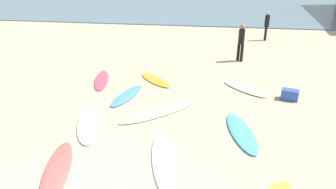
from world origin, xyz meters
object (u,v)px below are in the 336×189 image
at_px(surfboard_3, 155,80).
at_px(surfboard_5, 244,88).
at_px(surfboard_2, 89,124).
at_px(beachgoer_near, 267,24).
at_px(surfboard_7, 158,112).
at_px(beachgoer_mid, 241,41).
at_px(surfboard_1, 57,170).
at_px(beach_cooler, 290,95).
at_px(surfboard_8, 127,95).
at_px(surfboard_9, 102,80).
at_px(surfboard_10, 164,160).
at_px(surfboard_0, 241,132).

height_order(surfboard_3, surfboard_5, surfboard_5).
bearing_deg(surfboard_2, beachgoer_near, -139.00).
bearing_deg(surfboard_7, beachgoer_mid, -67.54).
height_order(surfboard_2, beachgoer_mid, beachgoer_mid).
distance_m(surfboard_1, surfboard_3, 5.84).
bearing_deg(beach_cooler, beachgoer_mid, 107.78).
distance_m(surfboard_7, surfboard_8, 1.68).
bearing_deg(surfboard_9, surfboard_2, 88.86).
distance_m(surfboard_9, beach_cooler, 6.76).
xyz_separation_m(surfboard_5, surfboard_9, (-5.35, -0.03, -0.01)).
relative_size(surfboard_1, surfboard_7, 0.87).
relative_size(surfboard_10, beachgoer_mid, 1.35).
distance_m(surfboard_1, surfboard_7, 3.36).
bearing_deg(beachgoer_mid, surfboard_2, -79.63).
distance_m(surfboard_1, beach_cooler, 7.28).
bearing_deg(beach_cooler, surfboard_10, -129.50).
bearing_deg(beachgoer_near, surfboard_3, 161.97).
bearing_deg(beachgoer_mid, surfboard_10, -61.95).
xyz_separation_m(surfboard_2, beachgoer_mid, (4.28, 7.21, 0.92)).
xyz_separation_m(surfboard_3, beachgoer_near, (5.04, 8.50, 0.93)).
bearing_deg(surfboard_8, surfboard_3, 80.24).
height_order(surfboard_0, surfboard_1, surfboard_0).
bearing_deg(surfboard_0, surfboard_3, -61.84).
xyz_separation_m(surfboard_2, surfboard_8, (0.40, 2.12, 0.00)).
height_order(surfboard_8, surfboard_9, surfboard_8).
bearing_deg(surfboard_7, surfboard_5, -91.76).
relative_size(surfboard_2, beachgoer_mid, 1.28).
bearing_deg(surfboard_8, beachgoer_near, 70.83).
xyz_separation_m(surfboard_3, beach_cooler, (4.69, -0.97, 0.14)).
bearing_deg(surfboard_2, surfboard_3, -127.58).
bearing_deg(surfboard_1, beach_cooler, 22.26).
distance_m(surfboard_3, surfboard_9, 2.07).
distance_m(surfboard_3, beach_cooler, 4.79).
xyz_separation_m(surfboard_5, surfboard_10, (-1.98, -4.73, -0.00)).
relative_size(surfboard_7, surfboard_8, 1.24).
bearing_deg(surfboard_10, beachgoer_mid, -118.80).
distance_m(surfboard_8, surfboard_9, 1.96).
relative_size(surfboard_1, beachgoer_near, 1.24).
relative_size(beachgoer_mid, beach_cooler, 3.26).
height_order(surfboard_10, beachgoer_near, beachgoer_near).
distance_m(surfboard_1, beachgoer_mid, 10.10).
bearing_deg(surfboard_2, surfboard_0, 161.51).
height_order(surfboard_10, beach_cooler, beach_cooler).
bearing_deg(surfboard_5, surfboard_1, -171.00).
bearing_deg(beachgoer_mid, surfboard_3, -92.79).
xyz_separation_m(surfboard_1, surfboard_9, (-1.27, 5.43, -0.01)).
distance_m(surfboard_2, beach_cooler, 6.35).
relative_size(surfboard_0, surfboard_1, 0.99).
bearing_deg(surfboard_2, surfboard_10, 128.83).
height_order(surfboard_0, beach_cooler, beach_cooler).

